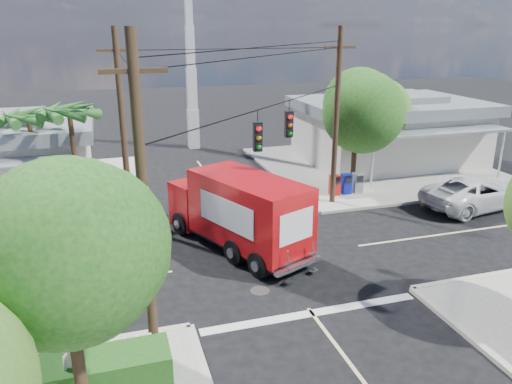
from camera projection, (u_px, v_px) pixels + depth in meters
name	position (u px, v px, depth m)	size (l,w,h in m)	color
ground	(270.00, 258.00, 20.33)	(120.00, 120.00, 0.00)	black
sidewalk_ne	(373.00, 167.00, 33.19)	(14.12, 14.12, 0.14)	gray
sidewalk_nw	(18.00, 198.00, 27.14)	(14.12, 14.12, 0.14)	gray
road_markings	(283.00, 274.00, 18.99)	(32.00, 32.00, 0.01)	beige
building_ne	(389.00, 129.00, 33.91)	(11.80, 10.20, 4.50)	beige
radio_tower	(191.00, 73.00, 36.80)	(0.80, 0.80, 17.00)	silver
tree_sw_front	(66.00, 267.00, 10.17)	(3.88, 3.78, 6.03)	#422D1C
tree_ne_front	(358.00, 108.00, 26.94)	(4.21, 4.14, 6.66)	#422D1C
tree_ne_back	(378.00, 110.00, 29.84)	(3.77, 3.66, 5.82)	#422D1C
palm_nw_front	(69.00, 114.00, 23.44)	(3.01, 3.08, 5.59)	#422D1C
palm_nw_back	(28.00, 119.00, 24.36)	(3.01, 3.08, 5.19)	#422D1C
utility_poles	(221.00, 140.00, 19.85)	(12.00, 10.68, 9.00)	#473321
picket_fence	(54.00, 365.00, 12.87)	(5.94, 0.06, 1.00)	silver
vending_boxes	(346.00, 184.00, 27.53)	(1.90, 0.50, 1.10)	red
delivery_truck	(238.00, 211.00, 20.74)	(5.00, 7.77, 3.26)	black
parked_car	(477.00, 192.00, 25.70)	(2.75, 5.95, 1.65)	silver
pedestrian	(74.00, 372.00, 12.09)	(0.64, 0.42, 1.76)	beige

